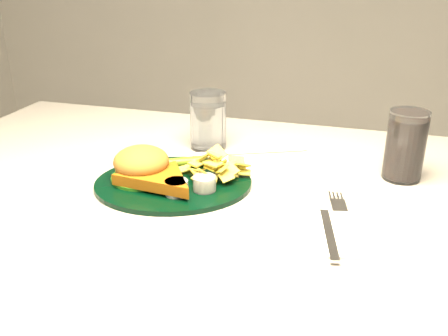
% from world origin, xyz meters
% --- Properties ---
extents(dinner_plate, '(0.32, 0.30, 0.06)m').
position_xyz_m(dinner_plate, '(-0.06, 0.01, 0.78)').
color(dinner_plate, black).
rests_on(dinner_plate, table).
extents(water_glass, '(0.07, 0.07, 0.11)m').
position_xyz_m(water_glass, '(-0.06, 0.20, 0.81)').
color(water_glass, white).
rests_on(water_glass, table).
extents(cola_glass, '(0.08, 0.08, 0.12)m').
position_xyz_m(cola_glass, '(0.32, 0.15, 0.81)').
color(cola_glass, black).
rests_on(cola_glass, table).
extents(fork_napkin, '(0.17, 0.20, 0.01)m').
position_xyz_m(fork_napkin, '(0.21, -0.08, 0.76)').
color(fork_napkin, white).
rests_on(fork_napkin, table).
extents(wrapped_straw, '(0.24, 0.16, 0.01)m').
position_xyz_m(wrapped_straw, '(0.03, 0.19, 0.75)').
color(wrapped_straw, white).
rests_on(wrapped_straw, table).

